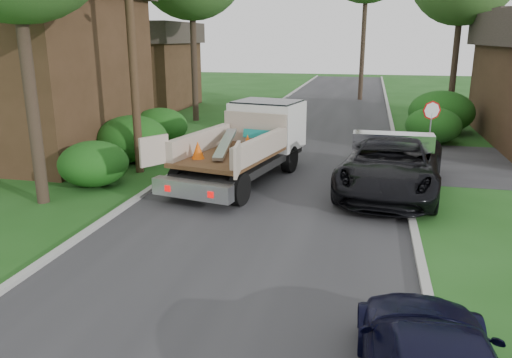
{
  "coord_description": "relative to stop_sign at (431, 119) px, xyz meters",
  "views": [
    {
      "loc": [
        2.77,
        -11.72,
        4.86
      ],
      "look_at": [
        -0.08,
        0.86,
        1.2
      ],
      "focal_mm": 35.0,
      "sensor_mm": 36.0,
      "label": 1
    }
  ],
  "objects": [
    {
      "name": "curb_left",
      "position": [
        -9.3,
        1.0,
        -1.72
      ],
      "size": [
        0.2,
        90.0,
        0.12
      ],
      "primitive_type": "cube",
      "color": "#9E9E99",
      "rests_on": "ground"
    },
    {
      "name": "ground",
      "position": [
        -5.2,
        -9.0,
        -1.78
      ],
      "size": [
        120.0,
        120.0,
        0.0
      ],
      "primitive_type": "plane",
      "color": "#1A4814",
      "rests_on": "ground"
    },
    {
      "name": "road",
      "position": [
        -5.2,
        1.0,
        -1.77
      ],
      "size": [
        8.0,
        90.0,
        0.02
      ],
      "primitive_type": "cube",
      "color": "#28282B",
      "rests_on": "ground"
    },
    {
      "name": "hedge_left_b",
      "position": [
        -11.7,
        -2.5,
        -0.84
      ],
      "size": [
        2.86,
        2.86,
        1.87
      ],
      "primitive_type": "ellipsoid",
      "color": "#0F4411",
      "rests_on": "ground"
    },
    {
      "name": "hedge_right_a",
      "position": [
        0.6,
        4.0,
        -0.93
      ],
      "size": [
        2.6,
        2.6,
        1.7
      ],
      "primitive_type": "ellipsoid",
      "color": "#0F4411",
      "rests_on": "ground"
    },
    {
      "name": "hedge_left_c",
      "position": [
        -12.0,
        1.0,
        -0.93
      ],
      "size": [
        2.6,
        2.6,
        1.7
      ],
      "primitive_type": "ellipsoid",
      "color": "#0F4411",
      "rests_on": "ground"
    },
    {
      "name": "black_pickup",
      "position": [
        -1.6,
        -4.5,
        -0.87
      ],
      "size": [
        3.82,
        6.88,
        1.82
      ],
      "primitive_type": "imported",
      "rotation": [
        0.0,
        0.0,
        -0.13
      ],
      "color": "black",
      "rests_on": "ground"
    },
    {
      "name": "curb_right",
      "position": [
        -1.1,
        1.0,
        -1.72
      ],
      "size": [
        0.2,
        90.0,
        0.12
      ],
      "primitive_type": "cube",
      "color": "#9E9E99",
      "rests_on": "ground"
    },
    {
      "name": "house_left_near",
      "position": [
        -17.2,
        -2.0,
        2.5
      ],
      "size": [
        9.72,
        8.64,
        8.4
      ],
      "color": "#3C2818",
      "rests_on": "ground"
    },
    {
      "name": "hedge_left_a",
      "position": [
        -11.4,
        -6.0,
        -1.01
      ],
      "size": [
        2.34,
        2.34,
        1.53
      ],
      "primitive_type": "ellipsoid",
      "color": "#0F4411",
      "rests_on": "ground"
    },
    {
      "name": "stop_sign",
      "position": [
        0.0,
        0.0,
        0.0
      ],
      "size": [
        0.71,
        0.32,
        2.48
      ],
      "color": "slate",
      "rests_on": "ground"
    },
    {
      "name": "hedge_right_b",
      "position": [
        1.3,
        7.0,
        -0.67
      ],
      "size": [
        3.38,
        3.38,
        2.21
      ],
      "primitive_type": "ellipsoid",
      "color": "#0F4411",
      "rests_on": "ground"
    },
    {
      "name": "flatbed_truck",
      "position": [
        -6.44,
        -3.49,
        -0.37
      ],
      "size": [
        4.15,
        7.23,
        2.58
      ],
      "rotation": [
        0.0,
        0.0,
        -0.21
      ],
      "color": "black",
      "rests_on": "ground"
    },
    {
      "name": "utility_pole",
      "position": [
        -10.68,
        -4.02,
        3.4
      ],
      "size": [
        2.42,
        1.25,
        10.0
      ],
      "color": "#382619",
      "rests_on": "ground"
    },
    {
      "name": "house_left_far",
      "position": [
        -18.7,
        13.0,
        1.27
      ],
      "size": [
        7.56,
        7.56,
        6.0
      ],
      "color": "#3C2818",
      "rests_on": "ground"
    }
  ]
}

